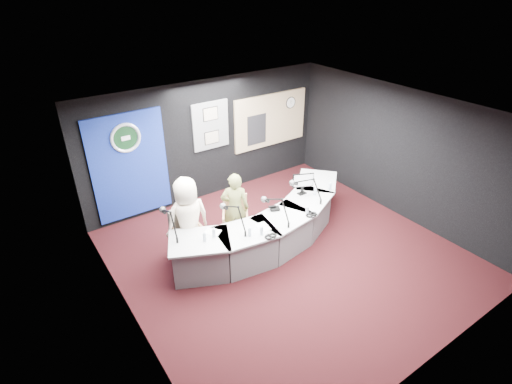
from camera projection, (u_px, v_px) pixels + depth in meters
ground at (288, 255)px, 7.74m from camera, size 6.00×6.00×0.00m
ceiling at (295, 116)px, 6.37m from camera, size 6.00×6.00×0.02m
wall_back at (209, 140)px, 9.21m from camera, size 6.00×0.02×2.80m
wall_front at (445, 290)px, 4.91m from camera, size 6.00×0.02×2.80m
wall_left at (124, 252)px, 5.57m from camera, size 0.02×6.00×2.80m
wall_right at (400, 153)px, 8.55m from camera, size 0.02×6.00×2.80m
broadcast_desk at (269, 227)px, 7.93m from camera, size 4.50×1.90×0.75m
backdrop_panel at (130, 167)px, 8.32m from camera, size 1.60×0.05×2.30m
agency_seal at (126, 138)px, 7.97m from camera, size 0.63×0.07×0.63m
seal_center at (126, 138)px, 7.98m from camera, size 0.48×0.01×0.48m
pinboard at (211, 126)px, 9.04m from camera, size 0.90×0.04×1.10m
framed_photo_upper at (211, 114)px, 8.89m from camera, size 0.34×0.02×0.27m
framed_photo_lower at (212, 138)px, 9.16m from camera, size 0.34×0.02×0.27m
booth_window_frame at (271, 120)px, 9.99m from camera, size 2.12×0.06×1.32m
booth_glow at (271, 120)px, 9.98m from camera, size 2.00×0.02×1.20m
equipment_rack at (257, 130)px, 9.81m from camera, size 0.55×0.02×0.75m
wall_clock at (291, 103)px, 10.09m from camera, size 0.28×0.01×0.28m
armchair_left at (189, 234)px, 7.46m from camera, size 0.59×0.59×1.04m
armchair_right at (235, 221)px, 7.95m from camera, size 0.73×0.73×0.94m
draped_jacket at (182, 224)px, 7.57m from camera, size 0.50×0.11×0.70m
person_man at (188, 220)px, 7.30m from camera, size 0.84×0.56×1.68m
person_woman at (235, 208)px, 7.81m from camera, size 0.66×0.61×1.51m
computer_monitor at (303, 180)px, 8.18m from camera, size 0.42×0.21×0.31m
desk_phone at (275, 209)px, 7.76m from camera, size 0.23×0.21×0.05m
headphones_near at (311, 215)px, 7.59m from camera, size 0.20×0.20×0.03m
headphones_far at (271, 236)px, 6.98m from camera, size 0.20×0.20×0.03m
paper_stack at (213, 232)px, 7.12m from camera, size 0.32×0.34×0.00m
notepad at (263, 227)px, 7.26m from camera, size 0.23×0.31×0.00m
boom_mic_a at (169, 220)px, 6.92m from camera, size 0.16×0.74×0.60m
boom_mic_b at (234, 215)px, 7.06m from camera, size 0.20×0.74×0.60m
boom_mic_c at (276, 207)px, 7.29m from camera, size 0.24×0.73×0.60m
boom_mic_d at (307, 188)px, 7.94m from camera, size 0.43×0.65×0.60m
water_bottles at (280, 213)px, 7.50m from camera, size 3.12×0.59×0.18m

